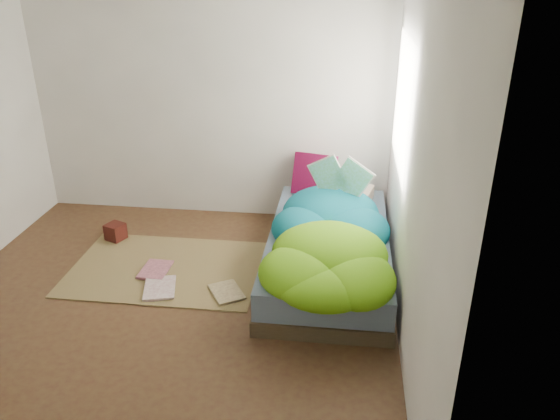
% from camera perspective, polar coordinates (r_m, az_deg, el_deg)
% --- Properties ---
extents(ground, '(3.50, 3.50, 0.00)m').
position_cam_1_polar(ground, '(4.31, -12.14, -9.91)').
color(ground, '#48281B').
rests_on(ground, ground).
extents(room_walls, '(3.54, 3.54, 2.62)m').
position_cam_1_polar(room_walls, '(3.65, -14.21, 11.61)').
color(room_walls, beige).
rests_on(room_walls, ground).
extents(bed, '(1.00, 2.00, 0.34)m').
position_cam_1_polar(bed, '(4.62, 5.06, -4.35)').
color(bed, '#3A301F').
rests_on(bed, ground).
extents(duvet, '(0.96, 1.84, 0.34)m').
position_cam_1_polar(duvet, '(4.27, 5.10, -1.78)').
color(duvet, '#07606D').
rests_on(duvet, bed).
extents(rug, '(1.60, 1.10, 0.01)m').
position_cam_1_polar(rug, '(4.79, -11.81, -5.98)').
color(rug, brown).
rests_on(rug, ground).
extents(pillow_floral, '(0.60, 0.47, 0.12)m').
position_cam_1_polar(pillow_floral, '(5.14, 6.50, 1.59)').
color(pillow_floral, beige).
rests_on(pillow_floral, bed).
extents(pillow_magenta, '(0.41, 0.21, 0.40)m').
position_cam_1_polar(pillow_magenta, '(5.22, 3.62, 3.70)').
color(pillow_magenta, '#480420').
rests_on(pillow_magenta, bed).
extents(open_book, '(0.47, 0.22, 0.28)m').
position_cam_1_polar(open_book, '(4.64, 6.34, 4.57)').
color(open_book, '#2F852B').
rests_on(open_book, duvet).
extents(wooden_box, '(0.20, 0.20, 0.15)m').
position_cam_1_polar(wooden_box, '(5.33, -16.82, -2.17)').
color(wooden_box, '#3C0F0D').
rests_on(wooden_box, rug).
extents(floor_book_a, '(0.32, 0.38, 0.03)m').
position_cam_1_polar(floor_book_a, '(4.51, -14.01, -8.04)').
color(floor_book_a, white).
rests_on(floor_book_a, rug).
extents(floor_book_b, '(0.24, 0.32, 0.03)m').
position_cam_1_polar(floor_book_b, '(4.78, -14.17, -5.99)').
color(floor_book_b, '#D47A90').
rests_on(floor_book_b, rug).
extents(floor_book_c, '(0.34, 0.37, 0.02)m').
position_cam_1_polar(floor_book_c, '(4.34, -6.98, -8.85)').
color(floor_book_c, '#C6B882').
rests_on(floor_book_c, rug).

